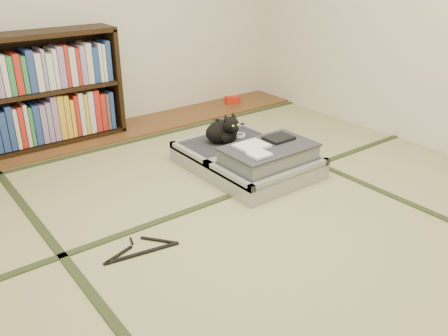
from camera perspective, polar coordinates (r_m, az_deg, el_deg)
floor at (r=2.83m, az=3.52°, el=-7.23°), size 4.50×4.50×0.00m
wood_strip at (r=4.38m, az=-13.76°, el=4.10°), size 4.00×0.50×0.02m
red_item at (r=5.09m, az=1.02°, el=8.19°), size 0.17×0.14×0.07m
tatami_borders at (r=3.16m, az=-2.31°, el=-3.43°), size 4.00×4.50×0.01m
bookcase at (r=4.14m, az=-21.60°, el=8.36°), size 1.36×0.31×0.92m
suitcase at (r=3.49m, az=3.17°, el=1.13°), size 0.73×0.97×0.29m
cat at (r=3.64m, az=0.02°, el=4.49°), size 0.32×0.33×0.26m
cable_coil at (r=3.80m, az=1.86°, el=3.96°), size 0.10×0.10×0.02m
hanger at (r=2.66m, az=-9.98°, el=-9.67°), size 0.42×0.22×0.01m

